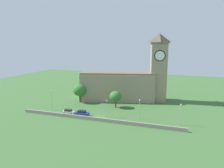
{
  "coord_description": "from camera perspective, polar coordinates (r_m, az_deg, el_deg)",
  "views": [
    {
      "loc": [
        27.96,
        -67.69,
        25.52
      ],
      "look_at": [
        0.68,
        10.32,
        10.07
      ],
      "focal_mm": 35.69,
      "sensor_mm": 36.0,
      "label": 1
    }
  ],
  "objects": [
    {
      "name": "quay_barrier",
      "position": [
        74.58,
        -3.97,
        -8.97
      ],
      "size": [
        57.24,
        0.7,
        1.18
      ],
      "primitive_type": "cube",
      "color": "gray",
      "rests_on": "ground"
    },
    {
      "name": "church",
      "position": [
        98.75,
        3.95,
        0.6
      ],
      "size": [
        38.69,
        18.15,
        29.35
      ],
      "color": "gray",
      "rests_on": "ground"
    },
    {
      "name": "streetlamp_west_end",
      "position": [
        87.68,
        -15.22,
        -3.2
      ],
      "size": [
        0.44,
        0.44,
        7.92
      ],
      "color": "#9EA0A5",
      "rests_on": "ground"
    },
    {
      "name": "car_blue",
      "position": [
        80.02,
        -7.63,
        -7.38
      ],
      "size": [
        4.84,
        2.41,
        1.91
      ],
      "color": "#233D9E",
      "rests_on": "ground"
    },
    {
      "name": "tree_churchyard",
      "position": [
        88.26,
        0.92,
        -3.2
      ],
      "size": [
        4.72,
        4.72,
        6.65
      ],
      "color": "brown",
      "rests_on": "ground"
    },
    {
      "name": "ground_plane",
      "position": [
        90.94,
        0.57,
        -5.71
      ],
      "size": [
        200.0,
        200.0,
        0.0
      ],
      "primitive_type": "plane",
      "color": "#3D6633"
    },
    {
      "name": "tree_riverside_west",
      "position": [
        96.69,
        -8.25,
        -1.55
      ],
      "size": [
        5.81,
        5.81,
        8.04
      ],
      "color": "brown",
      "rests_on": "ground"
    },
    {
      "name": "streetlamp_east_end",
      "position": [
        72.8,
        17.17,
        -6.63
      ],
      "size": [
        0.44,
        0.44,
        6.81
      ],
      "color": "#9EA0A5",
      "rests_on": "ground"
    },
    {
      "name": "streetlamp_west_mid",
      "position": [
        81.43,
        -9.34,
        -4.64
      ],
      "size": [
        0.44,
        0.44,
        6.39
      ],
      "color": "#9EA0A5",
      "rests_on": "ground"
    },
    {
      "name": "car_white",
      "position": [
        82.49,
        -11.06,
        -6.97
      ],
      "size": [
        4.29,
        2.15,
        1.83
      ],
      "color": "silver",
      "rests_on": "ground"
    },
    {
      "name": "streetlamp_east_mid",
      "position": [
        74.9,
        7.08,
        -5.65
      ],
      "size": [
        0.44,
        0.44,
        7.02
      ],
      "color": "#9EA0A5",
      "rests_on": "ground"
    },
    {
      "name": "streetlamp_central",
      "position": [
        77.0,
        -1.35,
        -5.5
      ],
      "size": [
        0.44,
        0.44,
        6.15
      ],
      "color": "#9EA0A5",
      "rests_on": "ground"
    }
  ]
}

